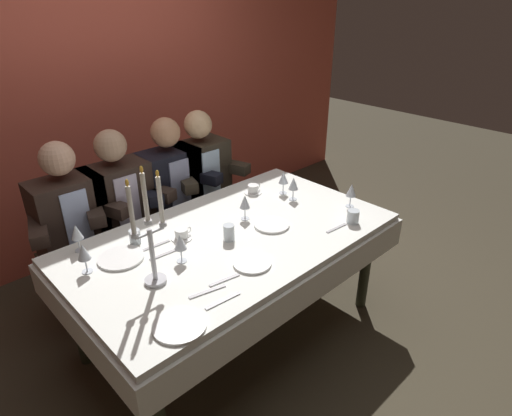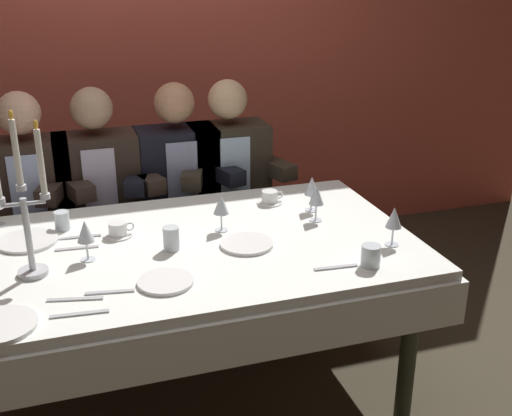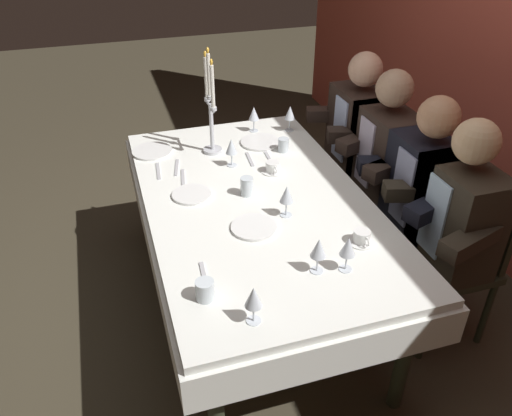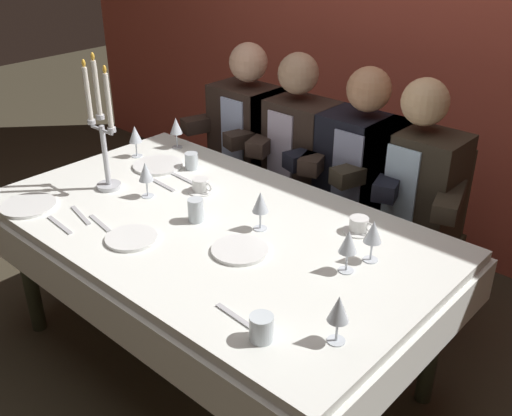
% 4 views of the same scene
% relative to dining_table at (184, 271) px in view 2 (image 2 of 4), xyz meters
% --- Properties ---
extents(ground_plane, '(12.00, 12.00, 0.00)m').
position_rel_dining_table_xyz_m(ground_plane, '(0.00, 0.00, -0.62)').
color(ground_plane, '#3C3526').
extents(back_wall, '(6.00, 0.12, 2.70)m').
position_rel_dining_table_xyz_m(back_wall, '(0.00, 1.66, 0.73)').
color(back_wall, '#CA5240').
rests_on(back_wall, ground_plane).
extents(dining_table, '(1.94, 1.14, 0.74)m').
position_rel_dining_table_xyz_m(dining_table, '(0.00, 0.00, 0.00)').
color(dining_table, white).
rests_on(dining_table, ground_plane).
extents(candelabra, '(0.19, 0.11, 0.62)m').
position_rel_dining_table_xyz_m(candelabra, '(-0.58, -0.09, 0.37)').
color(candelabra, silver).
rests_on(candelabra, dining_table).
extents(dinner_plate_0, '(0.20, 0.20, 0.01)m').
position_rel_dining_table_xyz_m(dinner_plate_0, '(-0.12, -0.31, 0.13)').
color(dinner_plate_0, white).
rests_on(dinner_plate_0, dining_table).
extents(dinner_plate_1, '(0.24, 0.24, 0.01)m').
position_rel_dining_table_xyz_m(dinner_plate_1, '(-0.67, -0.44, 0.13)').
color(dinner_plate_1, white).
rests_on(dinner_plate_1, dining_table).
extents(dinner_plate_2, '(0.22, 0.22, 0.01)m').
position_rel_dining_table_xyz_m(dinner_plate_2, '(0.25, -0.09, 0.13)').
color(dinner_plate_2, white).
rests_on(dinner_plate_2, dining_table).
extents(dinner_plate_3, '(0.25, 0.25, 0.01)m').
position_rel_dining_table_xyz_m(dinner_plate_3, '(-0.60, 0.22, 0.13)').
color(dinner_plate_3, white).
rests_on(dinner_plate_3, dining_table).
extents(wine_glass_0, '(0.07, 0.07, 0.16)m').
position_rel_dining_table_xyz_m(wine_glass_0, '(0.81, -0.26, 0.24)').
color(wine_glass_0, silver).
rests_on(wine_glass_0, dining_table).
extents(wine_glass_3, '(0.07, 0.07, 0.16)m').
position_rel_dining_table_xyz_m(wine_glass_3, '(0.62, 0.07, 0.24)').
color(wine_glass_3, silver).
rests_on(wine_glass_3, dining_table).
extents(wine_glass_4, '(0.07, 0.07, 0.16)m').
position_rel_dining_table_xyz_m(wine_glass_4, '(-0.38, -0.03, 0.23)').
color(wine_glass_4, silver).
rests_on(wine_glass_4, dining_table).
extents(wine_glass_5, '(0.07, 0.07, 0.16)m').
position_rel_dining_table_xyz_m(wine_glass_5, '(0.19, 0.09, 0.23)').
color(wine_glass_5, silver).
rests_on(wine_glass_5, dining_table).
extents(wine_glass_6, '(0.07, 0.07, 0.16)m').
position_rel_dining_table_xyz_m(wine_glass_6, '(0.64, 0.19, 0.24)').
color(wine_glass_6, silver).
rests_on(wine_glass_6, dining_table).
extents(water_tumbler_0, '(0.06, 0.06, 0.08)m').
position_rel_dining_table_xyz_m(water_tumbler_0, '(-0.46, 0.31, 0.16)').
color(water_tumbler_0, silver).
rests_on(water_tumbler_0, dining_table).
extents(water_tumbler_1, '(0.07, 0.07, 0.08)m').
position_rel_dining_table_xyz_m(water_tumbler_1, '(0.64, -0.41, 0.16)').
color(water_tumbler_1, silver).
rests_on(water_tumbler_1, dining_table).
extents(water_tumbler_2, '(0.07, 0.07, 0.10)m').
position_rel_dining_table_xyz_m(water_tumbler_2, '(-0.05, -0.03, 0.17)').
color(water_tumbler_2, silver).
rests_on(water_tumbler_2, dining_table).
extents(coffee_cup_0, '(0.13, 0.12, 0.06)m').
position_rel_dining_table_xyz_m(coffee_cup_0, '(0.49, 0.34, 0.15)').
color(coffee_cup_0, white).
rests_on(coffee_cup_0, dining_table).
extents(coffee_cup_1, '(0.13, 0.12, 0.06)m').
position_rel_dining_table_xyz_m(coffee_cup_1, '(-0.24, 0.17, 0.15)').
color(coffee_cup_1, white).
rests_on(coffee_cup_1, dining_table).
extents(fork_0, '(0.17, 0.03, 0.01)m').
position_rel_dining_table_xyz_m(fork_0, '(-0.39, 0.20, 0.12)').
color(fork_0, '#B7B7BC').
rests_on(fork_0, dining_table).
extents(knife_1, '(0.19, 0.03, 0.01)m').
position_rel_dining_table_xyz_m(knife_1, '(-0.43, -0.43, 0.12)').
color(knife_1, '#B7B7BC').
rests_on(knife_1, dining_table).
extents(spoon_2, '(0.17, 0.03, 0.01)m').
position_rel_dining_table_xyz_m(spoon_2, '(0.51, -0.38, 0.12)').
color(spoon_2, '#B7B7BC').
rests_on(spoon_2, dining_table).
extents(fork_3, '(0.17, 0.03, 0.01)m').
position_rel_dining_table_xyz_m(fork_3, '(-0.41, 0.09, 0.12)').
color(fork_3, '#B7B7BC').
rests_on(fork_3, dining_table).
extents(knife_4, '(0.19, 0.06, 0.01)m').
position_rel_dining_table_xyz_m(knife_4, '(-0.44, -0.33, 0.12)').
color(knife_4, '#B7B7BC').
rests_on(knife_4, dining_table).
extents(fork_5, '(0.17, 0.05, 0.01)m').
position_rel_dining_table_xyz_m(fork_5, '(-0.32, -0.32, 0.12)').
color(fork_5, '#B7B7BC').
rests_on(fork_5, dining_table).
extents(seated_diner_0, '(0.63, 0.48, 1.24)m').
position_rel_dining_table_xyz_m(seated_diner_0, '(-0.60, 0.89, 0.11)').
color(seated_diner_0, '#2B3020').
rests_on(seated_diner_0, ground_plane).
extents(seated_diner_1, '(0.63, 0.48, 1.24)m').
position_rel_dining_table_xyz_m(seated_diner_1, '(-0.26, 0.89, 0.11)').
color(seated_diner_1, '#2B3020').
rests_on(seated_diner_1, ground_plane).
extents(seated_diner_2, '(0.63, 0.48, 1.24)m').
position_rel_dining_table_xyz_m(seated_diner_2, '(0.16, 0.89, 0.11)').
color(seated_diner_2, '#2B3020').
rests_on(seated_diner_2, ground_plane).
extents(seated_diner_3, '(0.63, 0.48, 1.24)m').
position_rel_dining_table_xyz_m(seated_diner_3, '(0.44, 0.89, 0.11)').
color(seated_diner_3, '#2B3020').
rests_on(seated_diner_3, ground_plane).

